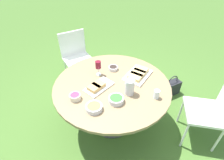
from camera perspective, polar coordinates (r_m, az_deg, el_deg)
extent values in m
plane|color=#446B2B|center=(2.55, 0.00, -13.62)|extent=(40.00, 40.00, 0.00)
cylinder|color=#4C4C51|center=(2.55, 0.00, -13.50)|extent=(0.53, 0.53, 0.02)
cylinder|color=#4C4C51|center=(2.29, 0.00, -8.30)|extent=(0.11, 0.11, 0.65)
cylinder|color=#8C7251|center=(2.06, 0.00, -1.70)|extent=(1.37, 1.37, 0.03)
cube|color=white|center=(2.34, 27.79, -9.25)|extent=(0.60, 0.61, 0.04)
cylinder|color=white|center=(2.57, 21.50, -9.38)|extent=(0.03, 0.03, 0.43)
cylinder|color=white|center=(2.33, 22.57, -16.37)|extent=(0.03, 0.03, 0.43)
cylinder|color=white|center=(2.69, 29.28, -9.93)|extent=(0.03, 0.03, 0.43)
cylinder|color=white|center=(2.45, 31.30, -16.58)|extent=(0.03, 0.03, 0.43)
cube|color=white|center=(3.02, -10.89, 6.38)|extent=(0.46, 0.45, 0.04)
cube|color=white|center=(3.07, -12.79, 11.59)|extent=(0.44, 0.06, 0.42)
cylinder|color=white|center=(2.96, -12.47, -0.17)|extent=(0.03, 0.03, 0.43)
cylinder|color=white|center=(3.06, -5.71, 2.16)|extent=(0.03, 0.03, 0.43)
cylinder|color=white|center=(3.25, -14.81, 3.30)|extent=(0.03, 0.03, 0.43)
cylinder|color=white|center=(3.35, -8.54, 5.33)|extent=(0.03, 0.03, 0.43)
cylinder|color=silver|center=(1.87, 5.78, -2.30)|extent=(0.10, 0.10, 0.18)
cone|color=silver|center=(1.81, 4.69, -0.89)|extent=(0.03, 0.03, 0.02)
cylinder|color=silver|center=(2.20, -4.37, 1.86)|extent=(0.06, 0.06, 0.01)
cylinder|color=silver|center=(2.17, -4.43, 2.93)|extent=(0.01, 0.01, 0.09)
cylinder|color=maroon|center=(2.12, -4.55, 4.98)|extent=(0.07, 0.07, 0.09)
cube|color=white|center=(2.00, -4.28, -2.25)|extent=(0.38, 0.29, 0.02)
cube|color=tan|center=(1.94, -5.90, -2.61)|extent=(0.15, 0.15, 0.04)
cube|color=tan|center=(1.98, -4.33, -1.54)|extent=(0.15, 0.15, 0.04)
cube|color=white|center=(2.19, 8.42, 1.53)|extent=(0.45, 0.40, 0.02)
cube|color=tan|center=(2.24, 9.47, 3.26)|extent=(0.19, 0.20, 0.04)
cube|color=tan|center=(2.17, 8.50, 2.19)|extent=(0.19, 0.20, 0.04)
cube|color=tan|center=(2.11, 7.47, 1.05)|extent=(0.19, 0.20, 0.04)
cylinder|color=silver|center=(1.75, -5.88, -8.97)|extent=(0.17, 0.17, 0.05)
cylinder|color=#E0C147|center=(1.74, -5.92, -8.61)|extent=(0.14, 0.14, 0.02)
cylinder|color=silver|center=(1.81, 1.37, -6.45)|extent=(0.16, 0.16, 0.06)
cylinder|color=#387533|center=(1.80, 1.38, -6.05)|extent=(0.13, 0.13, 0.03)
cylinder|color=silver|center=(2.27, 0.38, 3.89)|extent=(0.12, 0.12, 0.04)
cylinder|color=#2D231E|center=(2.27, 0.39, 4.16)|extent=(0.10, 0.10, 0.02)
cylinder|color=beige|center=(1.88, -11.95, -5.42)|extent=(0.12, 0.12, 0.06)
cylinder|color=#D6385B|center=(1.87, -12.02, -5.00)|extent=(0.10, 0.10, 0.03)
cylinder|color=silver|center=(1.90, 14.34, -4.51)|extent=(0.06, 0.06, 0.10)
cube|color=#232328|center=(3.05, 18.68, -2.50)|extent=(0.30, 0.14, 0.24)
torus|color=#232328|center=(2.96, 19.25, -0.29)|extent=(0.19, 0.01, 0.19)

